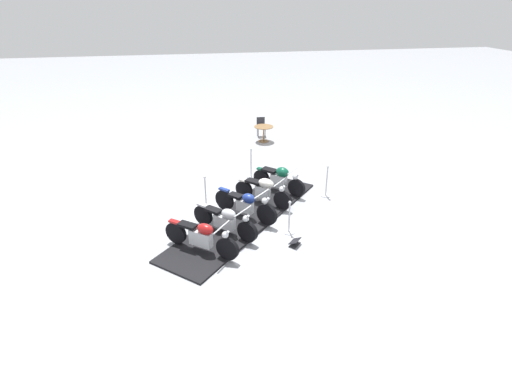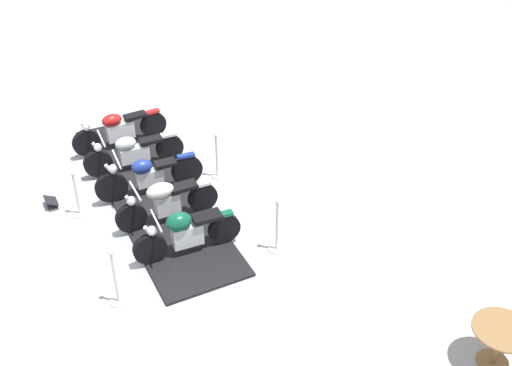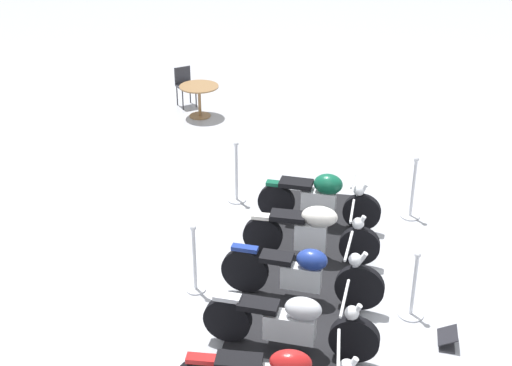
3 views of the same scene
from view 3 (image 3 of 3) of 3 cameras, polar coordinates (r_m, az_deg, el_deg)
ground_plane at (r=9.98m, az=3.64°, el=-9.68°), size 80.00×80.00×0.00m
display_platform at (r=9.96m, az=3.65°, el=-9.54°), size 5.92×5.61×0.06m
motorcycle_chrome at (r=8.84m, az=2.98°, el=-11.31°), size 1.68×1.67×0.92m
motorcycle_navy at (r=9.68m, az=3.94°, el=-7.29°), size 1.71×1.67×0.99m
motorcycle_cream at (r=10.56m, az=4.67°, el=-3.94°), size 1.51×1.62×0.90m
motorcycle_forest at (r=11.48m, az=5.30°, el=-1.22°), size 1.54×1.52×0.92m
stanchion_right_rear at (r=12.09m, az=12.64°, el=-1.18°), size 0.33×0.33×1.13m
stanchion_left_mid at (r=10.00m, az=-5.02°, el=-6.86°), size 0.29×0.29×1.09m
stanchion_left_rear at (r=12.31m, az=-1.60°, el=0.13°), size 0.32×0.32×1.15m
stanchion_right_mid at (r=9.78m, az=12.68°, el=-9.07°), size 0.35×0.35×1.02m
info_placard at (r=9.54m, az=15.33°, el=-12.23°), size 0.42×0.41×0.21m
cafe_table at (r=16.03m, az=-4.66°, el=7.33°), size 0.89×0.89×0.74m
cafe_chair_near_table at (r=16.75m, az=-5.84°, el=8.10°), size 0.42×0.42×0.92m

